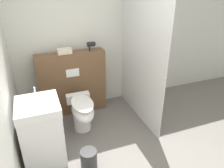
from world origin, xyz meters
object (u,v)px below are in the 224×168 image
at_px(toilet, 82,112).
at_px(waste_bin, 89,160).
at_px(hair_drier, 91,44).
at_px(sink_vanity, 42,132).

relative_size(toilet, waste_bin, 2.19).
distance_m(hair_drier, waste_bin, 1.86).
relative_size(toilet, sink_vanity, 0.64).
relative_size(toilet, hair_drier, 4.23).
bearing_deg(waste_bin, hair_drier, 71.23).
distance_m(toilet, sink_vanity, 0.77).
xyz_separation_m(sink_vanity, waste_bin, (0.51, -0.40, -0.30)).
xyz_separation_m(toilet, hair_drier, (0.36, 0.60, 0.89)).
height_order(toilet, waste_bin, toilet).
xyz_separation_m(hair_drier, waste_bin, (-0.48, -1.43, -1.10)).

